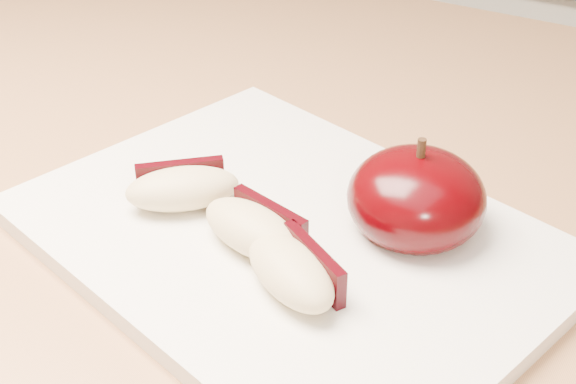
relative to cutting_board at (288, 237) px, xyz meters
The scene contains 5 objects.
cutting_board is the anchor object (origin of this frame).
apple_half 0.08m from the cutting_board, 32.06° to the left, with size 0.10×0.10×0.06m.
apple_wedge_a 0.07m from the cutting_board, behind, with size 0.07×0.07×0.02m.
apple_wedge_b 0.03m from the cutting_board, 109.11° to the right, with size 0.07×0.05×0.02m.
apple_wedge_c 0.05m from the cutting_board, 56.86° to the right, with size 0.07×0.06×0.02m.
Camera 1 is at (0.12, 0.08, 1.18)m, focal length 50.00 mm.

